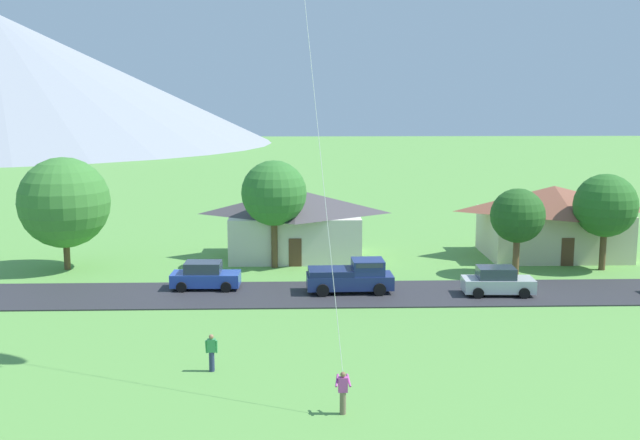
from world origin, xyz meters
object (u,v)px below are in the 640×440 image
at_px(tree_near_left, 274,193).
at_px(parked_car_silver_west_end, 497,282).
at_px(tree_left_of_center, 518,216).
at_px(house_left_center, 295,222).
at_px(parked_car_blue_mid_west, 205,276).
at_px(watcher_person, 212,352).
at_px(house_leftmost, 553,220).
at_px(tree_center, 64,203).
at_px(tree_right_of_center, 605,206).
at_px(pickup_truck_navy_east_side, 352,276).

height_order(tree_near_left, parked_car_silver_west_end, tree_near_left).
bearing_deg(tree_left_of_center, tree_near_left, 170.44).
distance_m(house_left_center, parked_car_silver_west_end, 16.78).
xyz_separation_m(tree_near_left, parked_car_blue_mid_west, (-4.12, -6.04, -4.34)).
bearing_deg(tree_left_of_center, watcher_person, -136.30).
xyz_separation_m(house_leftmost, tree_center, (-34.85, -3.35, 1.93)).
relative_size(tree_left_of_center, watcher_person, 3.48).
height_order(tree_center, parked_car_blue_mid_west, tree_center).
distance_m(house_leftmost, tree_left_of_center, 7.51).
distance_m(house_left_center, tree_center, 16.25).
bearing_deg(tree_center, tree_right_of_center, -2.03).
bearing_deg(tree_near_left, house_left_center, 67.44).
bearing_deg(pickup_truck_navy_east_side, tree_near_left, 124.40).
height_order(house_left_center, pickup_truck_navy_east_side, house_left_center).
relative_size(house_leftmost, watcher_person, 6.37).
bearing_deg(parked_car_silver_west_end, parked_car_blue_mid_west, 173.61).
bearing_deg(parked_car_silver_west_end, tree_right_of_center, 36.31).
distance_m(parked_car_silver_west_end, parked_car_blue_mid_west, 17.79).
bearing_deg(house_left_center, tree_left_of_center, -22.74).
height_order(pickup_truck_navy_east_side, watcher_person, pickup_truck_navy_east_side).
xyz_separation_m(tree_center, parked_car_blue_mid_west, (10.16, -5.92, -3.79)).
relative_size(house_leftmost, tree_left_of_center, 1.83).
xyz_separation_m(tree_center, pickup_truck_navy_east_side, (19.17, -7.02, -3.60)).
height_order(house_leftmost, watcher_person, house_leftmost).
relative_size(tree_center, pickup_truck_navy_east_side, 1.48).
relative_size(parked_car_silver_west_end, watcher_person, 2.55).
xyz_separation_m(tree_right_of_center, parked_car_blue_mid_west, (-26.66, -4.62, -3.59)).
bearing_deg(parked_car_silver_west_end, tree_left_of_center, 63.78).
relative_size(tree_near_left, tree_center, 0.97).
bearing_deg(tree_left_of_center, parked_car_blue_mid_west, -170.71).
height_order(house_leftmost, tree_center, tree_center).
height_order(house_left_center, tree_near_left, tree_near_left).
height_order(tree_center, pickup_truck_navy_east_side, tree_center).
distance_m(tree_center, parked_car_silver_west_end, 29.19).
relative_size(tree_right_of_center, parked_car_blue_mid_west, 1.56).
bearing_deg(house_left_center, tree_right_of_center, -13.01).
distance_m(tree_near_left, parked_car_blue_mid_west, 8.50).
bearing_deg(parked_car_blue_mid_west, parked_car_silver_west_end, -6.39).
relative_size(house_leftmost, tree_center, 1.37).
bearing_deg(watcher_person, house_left_center, 81.29).
xyz_separation_m(tree_left_of_center, tree_right_of_center, (6.37, 1.30, 0.47)).
bearing_deg(parked_car_blue_mid_west, house_leftmost, 20.59).
height_order(tree_near_left, pickup_truck_navy_east_side, tree_near_left).
distance_m(house_leftmost, parked_car_silver_west_end, 13.39).
bearing_deg(pickup_truck_navy_east_side, parked_car_blue_mid_west, 173.05).
bearing_deg(parked_car_silver_west_end, house_leftmost, 58.10).
bearing_deg(pickup_truck_navy_east_side, watcher_person, -118.34).
distance_m(tree_center, parked_car_blue_mid_west, 12.36).
height_order(house_leftmost, house_left_center, house_leftmost).
xyz_separation_m(house_left_center, parked_car_blue_mid_west, (-5.56, -9.49, -1.75)).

